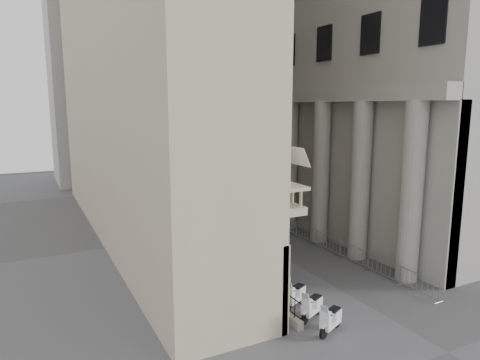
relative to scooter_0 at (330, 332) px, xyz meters
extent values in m
plane|color=#434345|center=(3.22, -3.33, 0.00)|extent=(120.00, 120.00, 0.00)
cube|color=#BAAB8F|center=(-4.28, 18.67, 17.00)|extent=(5.00, 36.00, 34.00)
cube|color=#B2AFA8|center=(3.22, 44.67, 15.00)|extent=(22.00, 10.00, 30.00)
cylinder|color=white|center=(-1.31, 21.09, 1.21)|extent=(0.06, 0.06, 2.43)
cylinder|color=white|center=(1.78, 21.09, 1.21)|extent=(0.06, 0.06, 2.43)
cylinder|color=white|center=(-1.31, 24.18, 1.21)|extent=(0.06, 0.06, 2.43)
cylinder|color=white|center=(1.78, 24.18, 1.21)|extent=(0.06, 0.06, 2.43)
cube|color=white|center=(0.24, 22.64, 2.48)|extent=(3.31, 3.31, 0.13)
cone|color=white|center=(0.24, 22.64, 3.03)|extent=(4.41, 4.41, 1.10)
cylinder|color=#999CA1|center=(0.72, 17.43, 4.09)|extent=(0.16, 0.16, 8.18)
cylinder|color=#999CA1|center=(1.88, 17.84, 8.18)|extent=(2.35, 0.94, 0.12)
cube|color=#999CA1|center=(2.93, 18.22, 8.12)|extent=(0.56, 0.38, 0.15)
cube|color=black|center=(0.04, 15.82, 0.90)|extent=(0.36, 0.88, 1.80)
cube|color=#19E54C|center=(0.18, 15.80, 1.10)|extent=(0.12, 0.65, 1.00)
imported|color=#0D1735|center=(4.95, 20.37, 0.99)|extent=(0.80, 0.61, 1.98)
imported|color=black|center=(3.36, 24.56, 0.89)|extent=(1.03, 0.91, 1.79)
imported|color=black|center=(1.93, 29.12, 0.88)|extent=(1.02, 0.91, 1.75)
camera|label=1|loc=(-11.23, -13.47, 9.67)|focal=32.00mm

